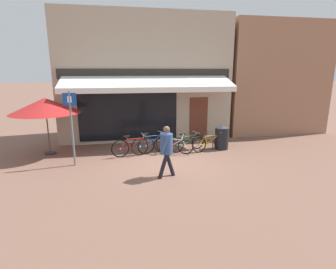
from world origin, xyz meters
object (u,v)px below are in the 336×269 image
bicycle_blue (152,144)px  bicycle_orange (210,143)px  bicycle_red (133,147)px  litter_bin (222,137)px  cafe_parasol (45,106)px  bicycle_green (188,143)px  pedestrian_adult (167,146)px  parking_sign (71,121)px  bicycle_silver (173,145)px

bicycle_blue → bicycle_orange: size_ratio=1.03×
bicycle_blue → bicycle_orange: bicycle_blue is taller
bicycle_red → bicycle_orange: (3.26, 0.11, -0.03)m
bicycle_orange → litter_bin: size_ratio=1.60×
bicycle_orange → cafe_parasol: size_ratio=0.63×
bicycle_red → litter_bin: bearing=-7.8°
bicycle_red → litter_bin: (3.86, 0.31, 0.15)m
bicycle_green → pedestrian_adult: (-1.38, -2.67, 0.67)m
bicycle_red → pedestrian_adult: pedestrian_adult is taller
parking_sign → bicycle_silver: bearing=11.0°
bicycle_green → cafe_parasol: (-5.71, 0.60, 1.64)m
bicycle_red → bicycle_blue: 0.82m
pedestrian_adult → bicycle_red: bearing=116.5°
cafe_parasol → bicycle_silver: bearing=-10.0°
litter_bin → bicycle_orange: bearing=-161.4°
bicycle_orange → parking_sign: parking_sign is taller
pedestrian_adult → bicycle_green: bearing=67.5°
bicycle_red → bicycle_green: bearing=-5.4°
litter_bin → bicycle_green: bearing=-179.0°
bicycle_silver → bicycle_orange: bicycle_orange is taller
bicycle_green → parking_sign: (-4.48, -1.01, 1.27)m
bicycle_red → litter_bin: size_ratio=1.65×
bicycle_blue → parking_sign: bearing=178.1°
bicycle_silver → litter_bin: bearing=30.2°
bicycle_red → litter_bin: 3.88m
bicycle_silver → bicycle_green: size_ratio=0.99×
litter_bin → parking_sign: (-6.01, -1.04, 1.09)m
parking_sign → litter_bin: bearing=9.8°
pedestrian_adult → cafe_parasol: cafe_parasol is taller
bicycle_green → litter_bin: litter_bin is taller
parking_sign → bicycle_green: bearing=12.8°
bicycle_red → bicycle_blue: bearing=4.2°
bicycle_orange → bicycle_blue: bearing=162.9°
bicycle_orange → litter_bin: litter_bin is taller
pedestrian_adult → bicycle_silver: bearing=78.9°
bicycle_red → bicycle_orange: bicycle_red is taller
litter_bin → pedestrian_adult: bearing=-137.2°
litter_bin → bicycle_blue: bearing=-178.5°
bicycle_red → bicycle_green: size_ratio=1.09×
pedestrian_adult → parking_sign: size_ratio=0.63×
bicycle_blue → bicycle_green: (1.55, 0.05, -0.04)m
litter_bin → bicycle_red: bearing=-175.4°
bicycle_blue → bicycle_silver: 0.88m
bicycle_blue → pedestrian_adult: pedestrian_adult is taller
bicycle_silver → bicycle_red: bearing=-157.4°
pedestrian_adult → parking_sign: parking_sign is taller
bicycle_blue → parking_sign: parking_sign is taller
bicycle_silver → cafe_parasol: bearing=-167.6°
parking_sign → bicycle_blue: bearing=18.2°
bicycle_blue → bicycle_red: bearing=176.6°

